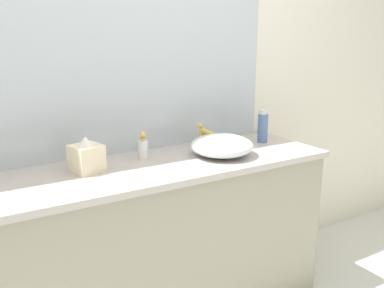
{
  "coord_description": "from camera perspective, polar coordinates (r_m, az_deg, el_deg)",
  "views": [
    {
      "loc": [
        -0.93,
        -1.33,
        1.48
      ],
      "look_at": [
        0.1,
        0.39,
        0.96
      ],
      "focal_mm": 38.04,
      "sensor_mm": 36.0,
      "label": 1
    }
  ],
  "objects": [
    {
      "name": "sink_basin",
      "position": [
        2.15,
        4.2,
        -0.2
      ],
      "size": [
        0.33,
        0.33,
        0.11
      ],
      "primitive_type": "ellipsoid",
      "color": "silver",
      "rests_on": "vanity_counter"
    },
    {
      "name": "bathroom_wall_rear",
      "position": [
        2.27,
        -6.68,
        10.02
      ],
      "size": [
        6.0,
        0.06,
        2.6
      ],
      "primitive_type": "cube",
      "color": "silver",
      "rests_on": "ground"
    },
    {
      "name": "lotion_bottle",
      "position": [
        2.45,
        9.89,
        2.36
      ],
      "size": [
        0.06,
        0.06,
        0.19
      ],
      "color": "#526CA1",
      "rests_on": "vanity_counter"
    },
    {
      "name": "vanity_counter",
      "position": [
        2.2,
        -4.17,
        -13.59
      ],
      "size": [
        1.79,
        0.56,
        0.88
      ],
      "color": "gray",
      "rests_on": "ground"
    },
    {
      "name": "wall_mirror_panel",
      "position": [
        2.2,
        -7.96,
        10.54
      ],
      "size": [
        1.62,
        0.01,
        0.9
      ],
      "primitive_type": "cube",
      "color": "#B2BCC6",
      "rests_on": "vanity_counter"
    },
    {
      "name": "soap_dispenser",
      "position": [
        2.1,
        -6.88,
        -0.52
      ],
      "size": [
        0.05,
        0.05,
        0.14
      ],
      "color": "silver",
      "rests_on": "vanity_counter"
    },
    {
      "name": "tissue_box",
      "position": [
        1.94,
        -14.59,
        -1.74
      ],
      "size": [
        0.16,
        0.16,
        0.17
      ],
      "color": "beige",
      "rests_on": "vanity_counter"
    },
    {
      "name": "faucet",
      "position": [
        2.29,
        1.62,
        1.38
      ],
      "size": [
        0.03,
        0.14,
        0.14
      ],
      "color": "gold",
      "rests_on": "vanity_counter"
    }
  ]
}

